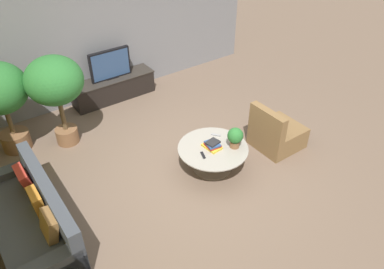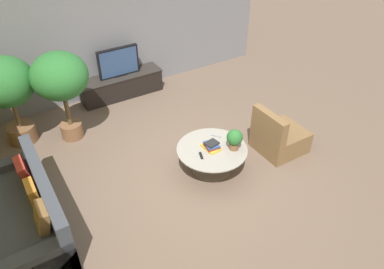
# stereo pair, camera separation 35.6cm
# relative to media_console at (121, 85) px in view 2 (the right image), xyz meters

# --- Properties ---
(ground_plane) EXTENTS (24.00, 24.00, 0.00)m
(ground_plane) POSITION_rel_media_console_xyz_m (-0.00, -2.94, -0.26)
(ground_plane) COLOR brown
(back_wall_stone) EXTENTS (7.40, 0.12, 3.00)m
(back_wall_stone) POSITION_rel_media_console_xyz_m (-0.00, 0.32, 1.24)
(back_wall_stone) COLOR slate
(back_wall_stone) RESTS_ON ground
(media_console) EXTENTS (1.82, 0.50, 0.50)m
(media_console) POSITION_rel_media_console_xyz_m (0.00, 0.00, 0.00)
(media_console) COLOR black
(media_console) RESTS_ON ground
(television) EXTENTS (0.89, 0.13, 0.63)m
(television) POSITION_rel_media_console_xyz_m (0.00, -0.00, 0.55)
(television) COLOR black
(television) RESTS_ON media_console
(coffee_table) EXTENTS (1.16, 1.16, 0.45)m
(coffee_table) POSITION_rel_media_console_xyz_m (0.30, -3.11, 0.06)
(coffee_table) COLOR #756656
(coffee_table) RESTS_ON ground
(couch_by_wall) EXTENTS (0.84, 2.11, 0.84)m
(couch_by_wall) POSITION_rel_media_console_xyz_m (-2.57, -2.77, 0.03)
(couch_by_wall) COLOR #3D424C
(couch_by_wall) RESTS_ON ground
(armchair_wicker) EXTENTS (0.80, 0.76, 0.86)m
(armchair_wicker) POSITION_rel_media_console_xyz_m (1.61, -3.28, 0.01)
(armchair_wicker) COLOR brown
(armchair_wicker) RESTS_ON ground
(potted_palm_tall) EXTENTS (0.96, 0.96, 1.67)m
(potted_palm_tall) POSITION_rel_media_console_xyz_m (-2.23, -0.58, 0.87)
(potted_palm_tall) COLOR brown
(potted_palm_tall) RESTS_ON ground
(potted_palm_corner) EXTENTS (0.98, 0.98, 1.69)m
(potted_palm_corner) POSITION_rel_media_console_xyz_m (-1.41, -0.94, 0.95)
(potted_palm_corner) COLOR brown
(potted_palm_corner) RESTS_ON ground
(potted_plant_tabletop) EXTENTS (0.26, 0.26, 0.36)m
(potted_plant_tabletop) POSITION_rel_media_console_xyz_m (0.60, -3.29, 0.39)
(potted_plant_tabletop) COLOR brown
(potted_plant_tabletop) RESTS_ON coffee_table
(book_stack) EXTENTS (0.24, 0.32, 0.13)m
(book_stack) POSITION_rel_media_console_xyz_m (0.29, -3.10, 0.24)
(book_stack) COLOR gold
(book_stack) RESTS_ON coffee_table
(remote_black) EXTENTS (0.09, 0.16, 0.02)m
(remote_black) POSITION_rel_media_console_xyz_m (0.04, -3.17, 0.20)
(remote_black) COLOR black
(remote_black) RESTS_ON coffee_table
(remote_silver) EXTENTS (0.13, 0.15, 0.02)m
(remote_silver) POSITION_rel_media_console_xyz_m (0.55, -2.87, 0.20)
(remote_silver) COLOR gray
(remote_silver) RESTS_ON coffee_table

